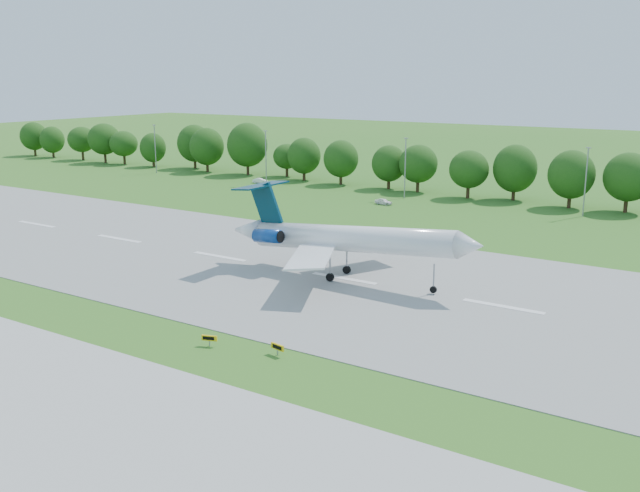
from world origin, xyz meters
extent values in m
plane|color=#2B671B|center=(0.00, 0.00, 0.00)|extent=(600.00, 600.00, 0.00)
cube|color=gray|center=(0.00, 25.00, 0.04)|extent=(400.00, 45.00, 0.08)
cube|color=#ADADA8|center=(0.00, -18.00, 0.04)|extent=(400.00, 23.00, 0.08)
cylinder|color=#382314|center=(-140.00, 92.00, 1.80)|extent=(0.70, 0.70, 3.60)
sphere|color=#184210|center=(-140.00, 92.00, 6.20)|extent=(8.40, 8.40, 8.40)
cylinder|color=#382314|center=(-100.00, 92.00, 1.80)|extent=(0.70, 0.70, 3.60)
sphere|color=#184210|center=(-100.00, 92.00, 6.20)|extent=(8.40, 8.40, 8.40)
cylinder|color=#382314|center=(-60.00, 92.00, 1.80)|extent=(0.70, 0.70, 3.60)
sphere|color=#184210|center=(-60.00, 92.00, 6.20)|extent=(8.40, 8.40, 8.40)
cylinder|color=#382314|center=(-20.00, 92.00, 1.80)|extent=(0.70, 0.70, 3.60)
sphere|color=#184210|center=(-20.00, 92.00, 6.20)|extent=(8.40, 8.40, 8.40)
cylinder|color=#382314|center=(20.00, 92.00, 1.80)|extent=(0.70, 0.70, 3.60)
sphere|color=#184210|center=(20.00, 92.00, 6.20)|extent=(8.40, 8.40, 8.40)
cylinder|color=gray|center=(-90.00, 82.00, 6.00)|extent=(0.24, 0.24, 12.00)
cube|color=gray|center=(-90.00, 82.00, 12.10)|extent=(0.90, 0.25, 0.18)
cylinder|color=gray|center=(-55.00, 82.00, 6.00)|extent=(0.24, 0.24, 12.00)
cube|color=gray|center=(-55.00, 82.00, 12.10)|extent=(0.90, 0.25, 0.18)
cylinder|color=gray|center=(-20.00, 82.00, 6.00)|extent=(0.24, 0.24, 12.00)
cube|color=gray|center=(-20.00, 82.00, 12.10)|extent=(0.90, 0.25, 0.18)
cylinder|color=gray|center=(15.00, 82.00, 6.00)|extent=(0.24, 0.24, 12.00)
cube|color=gray|center=(15.00, 82.00, 12.10)|extent=(0.90, 0.25, 0.18)
cylinder|color=white|center=(0.98, 25.00, 5.20)|extent=(27.22, 3.28, 5.15)
cone|color=white|center=(15.94, 25.07, 6.31)|extent=(3.12, 3.17, 3.36)
cone|color=white|center=(-14.71, 24.93, 4.40)|extent=(4.56, 3.18, 3.47)
cube|color=white|center=(-0.62, 18.68, 4.18)|extent=(9.08, 12.52, 0.56)
cube|color=white|center=(-0.68, 31.30, 4.18)|extent=(9.00, 12.53, 0.56)
cube|color=#052C3C|center=(-11.65, 24.94, 8.01)|extent=(4.89, 0.47, 6.17)
cube|color=#052C3C|center=(-12.55, 24.94, 10.56)|extent=(2.93, 8.58, 0.41)
cylinder|color=navy|center=(-9.83, 22.61, 4.67)|extent=(3.91, 1.73, 1.99)
cylinder|color=navy|center=(-9.85, 27.30, 4.67)|extent=(3.91, 1.73, 1.99)
cylinder|color=gray|center=(11.79, 25.05, 2.11)|extent=(0.18, 0.18, 3.02)
cylinder|color=black|center=(11.79, 25.05, 0.60)|extent=(0.81, 0.27, 0.81)
cylinder|color=gray|center=(-0.82, 23.01, 2.11)|extent=(0.22, 0.22, 3.02)
cylinder|color=black|center=(-0.82, 23.01, 0.60)|extent=(0.99, 0.41, 0.99)
cylinder|color=gray|center=(-0.84, 26.98, 2.11)|extent=(0.22, 0.22, 3.02)
cylinder|color=black|center=(-0.84, 26.98, 0.60)|extent=(0.99, 0.41, 0.99)
cube|color=gray|center=(0.97, -0.79, 0.33)|extent=(0.12, 0.12, 0.65)
cube|color=yellow|center=(0.97, -0.79, 0.79)|extent=(1.46, 0.66, 0.51)
cube|color=black|center=(1.00, -0.89, 0.79)|extent=(1.06, 0.39, 0.33)
cube|color=gray|center=(7.56, 0.81, 0.34)|extent=(0.11, 0.11, 0.67)
cube|color=yellow|center=(7.56, 0.81, 0.81)|extent=(1.54, 0.45, 0.53)
cube|color=black|center=(7.54, 0.71, 0.81)|extent=(1.13, 0.23, 0.34)
imported|color=white|center=(-57.29, 82.61, 0.56)|extent=(3.60, 2.14, 1.12)
imported|color=white|center=(-20.16, 73.28, 0.59)|extent=(3.60, 1.79, 1.18)
camera|label=1|loc=(43.07, -47.15, 24.43)|focal=40.00mm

